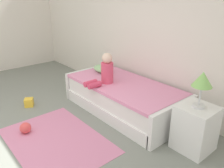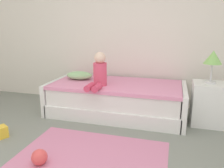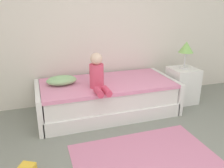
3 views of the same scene
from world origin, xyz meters
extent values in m
plane|color=gray|center=(0.00, 0.00, 0.00)|extent=(9.20, 9.20, 0.00)
cube|color=silver|center=(0.00, 2.60, 1.45)|extent=(7.20, 0.10, 2.90)
cube|color=white|center=(0.07, 2.00, 0.10)|extent=(2.00, 1.00, 0.20)
cube|color=white|center=(0.07, 2.00, 0.33)|extent=(1.94, 0.94, 0.25)
cube|color=pink|center=(0.07, 2.00, 0.47)|extent=(1.98, 0.98, 0.05)
cube|color=white|center=(-0.95, 2.00, 0.25)|extent=(0.07, 1.00, 0.50)
cube|color=white|center=(1.09, 2.00, 0.25)|extent=(0.07, 1.00, 0.50)
cube|color=white|center=(1.42, 1.98, 0.30)|extent=(0.44, 0.44, 0.60)
cylinder|color=silver|center=(1.42, 1.98, 0.61)|extent=(0.15, 0.15, 0.03)
cylinder|color=silver|center=(1.42, 1.98, 0.75)|extent=(0.02, 0.02, 0.24)
cone|color=#8CCC66|center=(1.42, 1.98, 0.96)|extent=(0.24, 0.24, 0.18)
cylinder|color=#E04C6B|center=(-0.14, 1.82, 0.67)|extent=(0.20, 0.20, 0.34)
sphere|color=beige|center=(-0.14, 1.82, 0.92)|extent=(0.17, 0.17, 0.17)
cylinder|color=#D83F60|center=(-0.19, 1.52, 0.55)|extent=(0.09, 0.22, 0.09)
cylinder|color=#D83F60|center=(-0.08, 1.52, 0.55)|extent=(0.09, 0.22, 0.09)
ellipsoid|color=#99CC8C|center=(-0.60, 2.10, 0.56)|extent=(0.44, 0.30, 0.13)
sphere|color=#E54C4C|center=(-0.33, 0.45, 0.08)|extent=(0.16, 0.16, 0.16)
cube|color=pink|center=(0.12, 0.70, 0.00)|extent=(1.60, 1.10, 0.01)
cube|color=yellow|center=(-1.13, 0.82, 0.07)|extent=(0.20, 0.20, 0.14)
camera|label=1|loc=(2.63, -0.42, 1.89)|focal=36.79mm
camera|label=2|loc=(0.92, -1.26, 1.36)|focal=35.72mm
camera|label=3|loc=(-0.93, -1.26, 1.67)|focal=37.84mm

